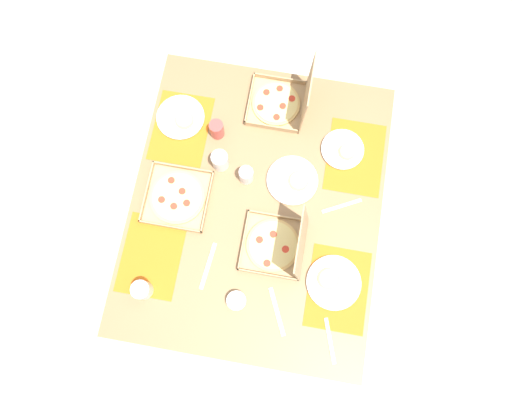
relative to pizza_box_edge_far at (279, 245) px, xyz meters
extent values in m
plane|color=beige|center=(-0.17, -0.13, -0.80)|extent=(6.00, 6.00, 0.00)
cylinder|color=#3F3328|center=(-0.80, -0.64, -0.44)|extent=(0.07, 0.07, 0.72)
cylinder|color=#3F3328|center=(0.45, -0.64, -0.44)|extent=(0.07, 0.07, 0.72)
cylinder|color=#3F3328|center=(-0.80, 0.37, -0.44)|extent=(0.07, 0.07, 0.72)
cylinder|color=#3F3328|center=(0.45, 0.37, -0.44)|extent=(0.07, 0.07, 0.72)
cube|color=#936D47|center=(-0.17, -0.13, -0.06)|extent=(1.37, 1.13, 0.03)
cube|color=orange|center=(-0.48, -0.55, -0.05)|extent=(0.36, 0.26, 0.00)
cube|color=orange|center=(0.14, -0.55, -0.05)|extent=(0.36, 0.26, 0.00)
cube|color=orange|center=(-0.48, 0.28, -0.05)|extent=(0.36, 0.26, 0.00)
cube|color=orange|center=(0.14, 0.28, -0.05)|extent=(0.36, 0.26, 0.00)
cube|color=tan|center=(0.00, -0.03, -0.04)|extent=(0.27, 0.27, 0.01)
cube|color=tan|center=(-0.13, -0.03, -0.03)|extent=(0.01, 0.27, 0.03)
cube|color=tan|center=(0.13, -0.03, -0.03)|extent=(0.01, 0.27, 0.03)
cube|color=tan|center=(0.00, -0.16, -0.03)|extent=(0.27, 0.01, 0.03)
cube|color=tan|center=(0.00, 0.11, -0.03)|extent=(0.27, 0.01, 0.03)
cylinder|color=#E0B76B|center=(0.00, -0.03, -0.04)|extent=(0.24, 0.24, 0.01)
cylinder|color=#EFD67F|center=(0.00, -0.03, -0.03)|extent=(0.21, 0.21, 0.00)
cylinder|color=red|center=(0.08, -0.04, -0.02)|extent=(0.03, 0.03, 0.00)
cylinder|color=red|center=(0.01, 0.03, -0.02)|extent=(0.03, 0.03, 0.00)
cylinder|color=red|center=(-0.05, -0.03, -0.02)|extent=(0.03, 0.03, 0.00)
cylinder|color=red|center=(-0.01, -0.09, -0.02)|extent=(0.03, 0.03, 0.00)
cube|color=tan|center=(0.00, 0.09, 0.12)|extent=(0.27, 0.05, 0.27)
cube|color=tan|center=(-0.68, -0.12, -0.04)|extent=(0.26, 0.26, 0.01)
cube|color=tan|center=(-0.80, -0.12, -0.03)|extent=(0.01, 0.26, 0.03)
cube|color=tan|center=(-0.55, -0.12, -0.03)|extent=(0.01, 0.26, 0.03)
cube|color=tan|center=(-0.68, -0.25, -0.03)|extent=(0.26, 0.01, 0.03)
cube|color=tan|center=(-0.68, 0.00, -0.03)|extent=(0.26, 0.01, 0.03)
cylinder|color=#E0B76B|center=(-0.68, -0.12, -0.04)|extent=(0.23, 0.23, 0.01)
cylinder|color=#EFD67F|center=(-0.68, -0.12, -0.03)|extent=(0.21, 0.21, 0.00)
cylinder|color=red|center=(-0.60, -0.11, -0.02)|extent=(0.03, 0.03, 0.00)
cylinder|color=red|center=(-0.66, -0.09, -0.02)|extent=(0.03, 0.03, 0.00)
cylinder|color=red|center=(-0.71, -0.05, -0.02)|extent=(0.03, 0.03, 0.00)
cylinder|color=red|center=(-0.75, -0.12, -0.02)|extent=(0.03, 0.03, 0.00)
cylinder|color=red|center=(-0.72, -0.18, -0.02)|extent=(0.03, 0.03, 0.00)
cylinder|color=red|center=(-0.64, -0.19, -0.02)|extent=(0.03, 0.03, 0.00)
cube|color=tan|center=(-0.68, 0.01, 0.12)|extent=(0.26, 0.01, 0.26)
cube|color=tan|center=(-0.14, -0.49, -0.04)|extent=(0.29, 0.29, 0.01)
cube|color=tan|center=(-0.28, -0.49, -0.03)|extent=(0.01, 0.29, 0.03)
cube|color=tan|center=(0.00, -0.49, -0.03)|extent=(0.01, 0.29, 0.03)
cube|color=tan|center=(-0.14, -0.63, -0.03)|extent=(0.29, 0.01, 0.03)
cube|color=tan|center=(-0.14, -0.35, -0.03)|extent=(0.29, 0.01, 0.03)
cylinder|color=#E0B76B|center=(-0.14, -0.49, -0.04)|extent=(0.25, 0.25, 0.01)
cylinder|color=#EFD67F|center=(-0.14, -0.49, -0.03)|extent=(0.23, 0.23, 0.00)
cylinder|color=red|center=(-0.10, -0.49, -0.02)|extent=(0.03, 0.03, 0.00)
cylinder|color=red|center=(-0.12, -0.44, -0.02)|extent=(0.03, 0.03, 0.00)
cylinder|color=red|center=(-0.17, -0.47, -0.02)|extent=(0.03, 0.03, 0.00)
cylinder|color=red|center=(-0.21, -0.53, -0.02)|extent=(0.03, 0.03, 0.00)
cylinder|color=red|center=(-0.12, -0.56, -0.02)|extent=(0.03, 0.03, 0.00)
cylinder|color=white|center=(-0.53, -0.56, -0.04)|extent=(0.22, 0.22, 0.01)
cylinder|color=white|center=(-0.53, -0.56, -0.03)|extent=(0.23, 0.23, 0.01)
cylinder|color=#E0B76B|center=(-0.51, -0.54, -0.03)|extent=(0.09, 0.09, 0.01)
cylinder|color=#EFD67F|center=(-0.51, -0.54, -0.02)|extent=(0.08, 0.08, 0.00)
cylinder|color=white|center=(0.11, 0.26, -0.04)|extent=(0.23, 0.23, 0.01)
cylinder|color=white|center=(0.11, 0.26, -0.03)|extent=(0.24, 0.24, 0.01)
cylinder|color=#E0B76B|center=(0.10, 0.24, -0.03)|extent=(0.10, 0.10, 0.01)
cylinder|color=#EFD67F|center=(0.10, 0.24, -0.02)|extent=(0.08, 0.08, 0.00)
cylinder|color=white|center=(-0.31, 0.01, -0.04)|extent=(0.23, 0.23, 0.01)
cylinder|color=white|center=(-0.31, 0.01, -0.03)|extent=(0.24, 0.24, 0.01)
cylinder|color=#E0B76B|center=(-0.31, 0.04, -0.03)|extent=(0.10, 0.10, 0.01)
cylinder|color=#EFD67F|center=(-0.31, 0.04, -0.02)|extent=(0.08, 0.08, 0.00)
cylinder|color=white|center=(-0.50, 0.22, -0.04)|extent=(0.19, 0.19, 0.01)
cylinder|color=white|center=(-0.50, 0.22, -0.03)|extent=(0.20, 0.20, 0.01)
cylinder|color=#E0B76B|center=(-0.49, 0.24, -0.03)|extent=(0.08, 0.08, 0.01)
cylinder|color=#EFD67F|center=(-0.49, 0.24, -0.02)|extent=(0.07, 0.07, 0.00)
cylinder|color=silver|center=(0.29, -0.54, 0.00)|extent=(0.08, 0.08, 0.09)
cylinder|color=#BF4742|center=(-0.48, -0.37, 0.00)|extent=(0.07, 0.07, 0.10)
cylinder|color=silver|center=(-0.29, -0.20, 0.00)|extent=(0.06, 0.06, 0.09)
cylinder|color=silver|center=(-0.34, -0.33, 0.00)|extent=(0.08, 0.08, 0.10)
cylinder|color=white|center=(0.26, -0.14, -0.03)|extent=(0.08, 0.08, 0.04)
cube|color=#B7B7BC|center=(0.14, -0.29, -0.04)|extent=(0.21, 0.04, 0.00)
cube|color=#B7B7BC|center=(0.28, 0.04, -0.04)|extent=(0.20, 0.11, 0.00)
cube|color=#B7B7BC|center=(-0.23, 0.25, -0.04)|extent=(0.10, 0.18, 0.00)
cube|color=#B7B7BC|center=(0.36, 0.28, -0.04)|extent=(0.19, 0.08, 0.00)
camera|label=1|loc=(0.29, -0.05, 1.90)|focal=30.94mm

